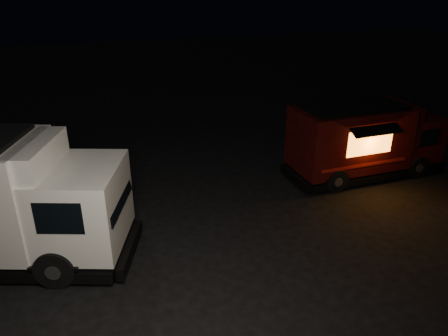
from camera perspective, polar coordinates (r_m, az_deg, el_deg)
ground at (r=11.77m, az=-2.39°, el=-11.30°), size 80.00×80.00×0.00m
red_truck at (r=16.51m, az=18.09°, el=3.59°), size 5.84×2.31×2.69m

